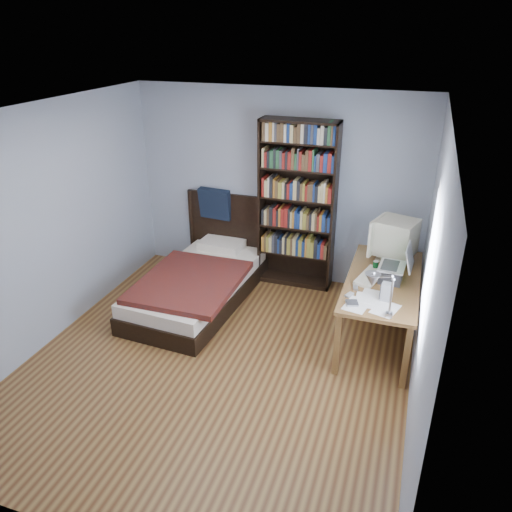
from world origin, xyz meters
name	(u,v)px	position (x,y,z in m)	size (l,w,h in m)	color
room	(218,251)	(0.03, 0.00, 1.25)	(4.20, 4.24, 2.50)	#563019
desk	(384,285)	(1.51, 1.42, 0.42)	(0.75, 1.66, 0.73)	brown
crt_monitor	(394,237)	(1.54, 1.45, 1.01)	(0.54, 0.50, 0.50)	beige
laptop	(393,271)	(1.60, 0.94, 0.85)	(0.35, 0.36, 0.42)	#2D2D30
desk_lamp	(376,283)	(1.50, -0.18, 1.26)	(0.25, 0.55, 0.66)	#99999E
keyboard	(370,277)	(1.37, 0.93, 0.75)	(0.19, 0.48, 0.03)	beige
speaker	(386,292)	(1.56, 0.51, 0.82)	(0.09, 0.09, 0.18)	gray
soda_can	(375,266)	(1.40, 1.13, 0.78)	(0.06, 0.06, 0.11)	black
mouse	(385,266)	(1.50, 1.24, 0.75)	(0.06, 0.10, 0.03)	silver
phone_silver	(356,288)	(1.26, 0.65, 0.74)	(0.05, 0.10, 0.02)	silver
phone_grey	(349,295)	(1.22, 0.48, 0.74)	(0.05, 0.10, 0.02)	gray
external_drive	(352,303)	(1.27, 0.32, 0.74)	(0.11, 0.11, 0.02)	gray
bookshelf	(297,206)	(0.31, 1.94, 1.08)	(0.97, 0.30, 2.15)	black
bed	(200,280)	(-0.71, 1.13, 0.25)	(1.19, 2.18, 1.16)	black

